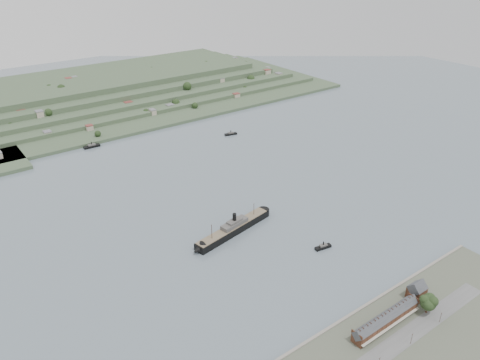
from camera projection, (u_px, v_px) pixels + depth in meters
ground at (240, 212)px, 421.54m from camera, size 1400.00×1400.00×0.00m
near_shore at (420, 337)px, 287.16m from camera, size 220.00×80.00×2.60m
terrace_row at (386, 319)px, 292.66m from camera, size 55.60×9.80×11.07m
gabled_building at (417, 291)px, 314.75m from camera, size 10.40×10.18×14.09m
far_peninsula at (102, 93)px, 712.79m from camera, size 760.00×309.00×30.00m
steamship at (231, 230)px, 389.11m from camera, size 88.30×25.70×21.32m
tugboat at (323, 247)px, 371.47m from camera, size 14.51×6.02×6.34m
ferry_west at (92, 146)px, 554.31m from camera, size 19.22×5.74×7.17m
ferry_east at (231, 134)px, 590.67m from camera, size 16.43×8.10×5.94m
fig_tree at (429, 302)px, 300.93m from camera, size 12.78×11.07×14.26m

